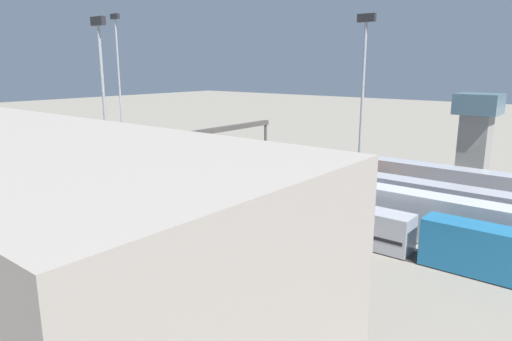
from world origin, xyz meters
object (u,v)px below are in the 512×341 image
light_mast_2 (363,77)px  train_on_track_1 (339,180)px  signal_gantry (219,136)px  maintenance_shed (3,210)px  train_on_track_0 (242,154)px  light_mast_1 (102,81)px  light_mast_0 (118,63)px  train_on_track_2 (349,189)px  control_tower (476,134)px  train_on_track_4 (159,178)px  train_on_track_3 (358,204)px

light_mast_2 → train_on_track_1: bearing=98.6°
signal_gantry → maintenance_shed: bearing=105.7°
train_on_track_0 → light_mast_1: bearing=74.8°
light_mast_0 → light_mast_1: light_mast_0 is taller
train_on_track_2 → train_on_track_0: bearing=-20.4°
light_mast_1 → control_tower: size_ratio=1.75×
train_on_track_1 → light_mast_2: light_mast_2 is taller
train_on_track_2 → train_on_track_4: size_ratio=0.41×
train_on_track_4 → maintenance_shed: 30.40m
train_on_track_2 → light_mast_1: 38.34m
train_on_track_3 → signal_gantry: signal_gantry is taller
train_on_track_1 → light_mast_1: bearing=32.4°
light_mast_0 → maintenance_shed: size_ratio=0.53×
signal_gantry → maintenance_shed: size_ratio=0.45×
signal_gantry → light_mast_1: bearing=52.7°
train_on_track_0 → light_mast_1: light_mast_1 is taller
light_mast_1 → maintenance_shed: (-20.68, 23.51, -9.57)m
train_on_track_4 → train_on_track_3: size_ratio=2.43×
control_tower → signal_gantry: bearing=32.8°
light_mast_0 → light_mast_2: 62.82m
train_on_track_1 → signal_gantry: signal_gantry is taller
train_on_track_4 → train_on_track_0: (1.02, -20.00, 0.58)m
light_mast_0 → maintenance_shed: (-55.67, 50.49, -12.30)m
train_on_track_3 → maintenance_shed: size_ratio=0.84×
signal_gantry → train_on_track_0: bearing=-68.8°
signal_gantry → control_tower: (-32.63, -21.06, 0.88)m
train_on_track_3 → train_on_track_4: bearing=9.6°
light_mast_0 → train_on_track_2: bearing=168.8°
train_on_track_3 → signal_gantry: (26.85, -5.00, 4.80)m
train_on_track_3 → maintenance_shed: maintenance_shed is taller
train_on_track_4 → light_mast_2: light_mast_2 is taller
train_on_track_4 → light_mast_2: bearing=-130.4°
train_on_track_1 → maintenance_shed: size_ratio=0.18×
train_on_track_4 → signal_gantry: signal_gantry is taller
maintenance_shed → control_tower: 62.17m
train_on_track_3 → maintenance_shed: 36.17m
train_on_track_2 → signal_gantry: bearing=0.0°
train_on_track_2 → maintenance_shed: 39.25m
light_mast_1 → maintenance_shed: light_mast_1 is taller
train_on_track_4 → train_on_track_1: (-21.71, -15.00, 0.11)m
train_on_track_2 → maintenance_shed: (12.57, 36.98, 3.95)m
control_tower → light_mast_1: bearing=38.8°
light_mast_0 → maintenance_shed: light_mast_0 is taller
train_on_track_3 → control_tower: control_tower is taller
light_mast_0 → light_mast_2: bearing=-179.6°
light_mast_2 → maintenance_shed: size_ratio=0.46×
train_on_track_3 → light_mast_0: (72.11, -18.51, 16.23)m
light_mast_0 → light_mast_2: (-62.78, -0.41, -2.28)m
light_mast_0 → light_mast_1: 44.27m
light_mast_0 → control_tower: 78.96m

